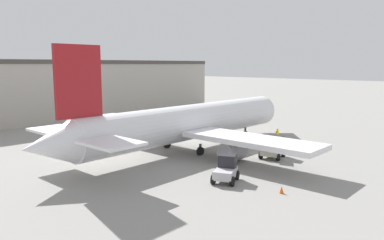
{
  "coord_description": "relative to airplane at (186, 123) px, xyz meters",
  "views": [
    {
      "loc": [
        -29.99,
        -29.39,
        9.67
      ],
      "look_at": [
        0.0,
        0.0,
        3.41
      ],
      "focal_mm": 35.0,
      "sensor_mm": 36.0,
      "label": 1
    }
  ],
  "objects": [
    {
      "name": "ground_plane",
      "position": [
        0.94,
        0.04,
        -3.15
      ],
      "size": [
        400.0,
        400.0,
        0.0
      ],
      "primitive_type": "plane",
      "color": "gray"
    },
    {
      "name": "airplane",
      "position": [
        0.0,
        0.0,
        0.0
      ],
      "size": [
        37.56,
        31.87,
        11.31
      ],
      "rotation": [
        0.0,
        0.0,
        0.04
      ],
      "color": "white",
      "rests_on": "ground_plane"
    },
    {
      "name": "ground_crew_worker",
      "position": [
        11.21,
        -4.81,
        -2.21
      ],
      "size": [
        0.39,
        0.39,
        1.77
      ],
      "rotation": [
        0.0,
        0.0,
        3.14
      ],
      "color": "#1E2338",
      "rests_on": "ground_plane"
    },
    {
      "name": "baggage_tug",
      "position": [
        -5.5,
        -10.26,
        -2.17
      ],
      "size": [
        3.14,
        2.78,
        2.13
      ],
      "rotation": [
        0.0,
        0.0,
        0.44
      ],
      "color": "#B2B2B7",
      "rests_on": "ground_plane"
    },
    {
      "name": "belt_loader_truck",
      "position": [
        4.23,
        -8.64,
        -2.09
      ],
      "size": [
        3.16,
        2.72,
        2.24
      ],
      "rotation": [
        0.0,
        0.0,
        0.26
      ],
      "color": "beige",
      "rests_on": "ground_plane"
    },
    {
      "name": "safety_cone_near",
      "position": [
        -4.9,
        -15.18,
        -2.88
      ],
      "size": [
        0.36,
        0.36,
        0.55
      ],
      "color": "#EF590F",
      "rests_on": "ground_plane"
    }
  ]
}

